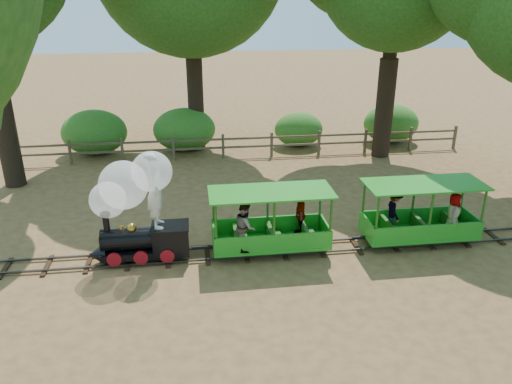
{
  "coord_description": "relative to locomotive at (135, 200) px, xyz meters",
  "views": [
    {
      "loc": [
        -2.26,
        -11.43,
        6.48
      ],
      "look_at": [
        -0.66,
        0.5,
        1.53
      ],
      "focal_mm": 35.0,
      "sensor_mm": 36.0,
      "label": 1
    }
  ],
  "objects": [
    {
      "name": "ground",
      "position": [
        3.71,
        -0.07,
        -1.66
      ],
      "size": [
        90.0,
        90.0,
        0.0
      ],
      "primitive_type": "plane",
      "color": "olive",
      "rests_on": "ground"
    },
    {
      "name": "track",
      "position": [
        3.71,
        -0.07,
        -1.6
      ],
      "size": [
        22.0,
        1.0,
        0.1
      ],
      "color": "#3F3D3A",
      "rests_on": "ground"
    },
    {
      "name": "locomotive",
      "position": [
        0.0,
        0.0,
        0.0
      ],
      "size": [
        2.53,
        1.19,
        2.93
      ],
      "color": "black",
      "rests_on": "ground"
    },
    {
      "name": "carriage_front",
      "position": [
        3.33,
        -0.11,
        -0.9
      ],
      "size": [
        3.14,
        1.3,
        1.63
      ],
      "color": "#229620",
      "rests_on": "track"
    },
    {
      "name": "carriage_rear",
      "position": [
        7.42,
        -0.06,
        -0.91
      ],
      "size": [
        3.14,
        1.28,
        1.63
      ],
      "color": "#229620",
      "rests_on": "track"
    },
    {
      "name": "fence",
      "position": [
        3.71,
        7.93,
        -1.09
      ],
      "size": [
        18.1,
        0.1,
        1.0
      ],
      "color": "brown",
      "rests_on": "ground"
    },
    {
      "name": "shrub_west",
      "position": [
        -2.52,
        9.23,
        -0.74
      ],
      "size": [
        2.68,
        2.06,
        1.85
      ],
      "primitive_type": "ellipsoid",
      "color": "#2D6B1E",
      "rests_on": "ground"
    },
    {
      "name": "shrub_mid_w",
      "position": [
        1.18,
        9.23,
        -0.76
      ],
      "size": [
        2.62,
        2.02,
        1.82
      ],
      "primitive_type": "ellipsoid",
      "color": "#2D6B1E",
      "rests_on": "ground"
    },
    {
      "name": "shrub_mid_e",
      "position": [
        6.12,
        9.23,
        -0.93
      ],
      "size": [
        2.13,
        1.64,
        1.47
      ],
      "primitive_type": "ellipsoid",
      "color": "#2D6B1E",
      "rests_on": "ground"
    },
    {
      "name": "shrub_east",
      "position": [
        10.33,
        9.23,
        -0.81
      ],
      "size": [
        2.47,
        1.9,
        1.71
      ],
      "primitive_type": "ellipsoid",
      "color": "#2D6B1E",
      "rests_on": "ground"
    }
  ]
}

